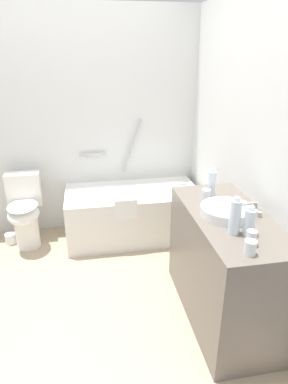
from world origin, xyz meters
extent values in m
plane|color=tan|center=(0.00, 0.00, 0.00)|extent=(3.85, 3.85, 0.00)
cube|color=silver|center=(0.00, 1.37, 1.17)|extent=(3.25, 0.10, 2.35)
cube|color=silver|center=(1.48, 0.00, 1.17)|extent=(0.10, 3.05, 2.35)
cube|color=white|center=(0.67, 0.98, 0.27)|extent=(1.41, 0.68, 0.54)
cube|color=white|center=(0.67, 0.98, 0.50)|extent=(1.16, 0.49, 0.09)
cylinder|color=#B9B9BE|center=(1.22, 0.98, 0.58)|extent=(0.09, 0.03, 0.03)
cylinder|color=#B9B9BE|center=(0.72, 1.29, 0.94)|extent=(0.23, 0.03, 0.59)
cylinder|color=#B9B9BE|center=(0.28, 1.29, 0.87)|extent=(0.30, 0.03, 0.03)
cube|color=white|center=(0.56, 0.65, 0.49)|extent=(0.22, 0.03, 0.20)
cylinder|color=white|center=(-0.45, 0.96, 0.20)|extent=(0.24, 0.24, 0.40)
ellipsoid|color=white|center=(-0.45, 0.91, 0.40)|extent=(0.32, 0.40, 0.16)
ellipsoid|color=white|center=(-0.45, 0.91, 0.49)|extent=(0.31, 0.38, 0.02)
cube|color=white|center=(-0.46, 1.14, 0.58)|extent=(0.35, 0.16, 0.36)
cylinder|color=silver|center=(-0.46, 1.14, 0.76)|extent=(0.03, 0.03, 0.01)
cube|color=#6B6056|center=(1.16, -0.32, 0.43)|extent=(0.52, 1.15, 0.86)
cylinder|color=white|center=(1.14, -0.32, 0.89)|extent=(0.35, 0.35, 0.07)
cylinder|color=#A1A1A6|center=(1.35, -0.32, 0.90)|extent=(0.02, 0.02, 0.08)
cylinder|color=#A1A1A6|center=(1.30, -0.32, 0.94)|extent=(0.10, 0.02, 0.02)
cylinder|color=#A1A1A6|center=(1.35, -0.38, 0.88)|extent=(0.03, 0.03, 0.04)
cylinder|color=#A1A1A6|center=(1.35, -0.26, 0.88)|extent=(0.03, 0.03, 0.04)
cylinder|color=silver|center=(1.15, 0.01, 0.96)|extent=(0.06, 0.06, 0.20)
cylinder|color=white|center=(1.15, 0.01, 1.07)|extent=(0.03, 0.03, 0.02)
cylinder|color=silver|center=(1.17, -0.59, 0.94)|extent=(0.07, 0.07, 0.17)
cylinder|color=white|center=(1.17, -0.59, 1.04)|extent=(0.04, 0.04, 0.02)
cylinder|color=silver|center=(1.08, -0.56, 0.97)|extent=(0.07, 0.07, 0.22)
cylinder|color=white|center=(1.08, -0.56, 1.09)|extent=(0.04, 0.04, 0.02)
cylinder|color=white|center=(1.12, -0.71, 0.91)|extent=(0.06, 0.06, 0.10)
cylinder|color=white|center=(1.09, -0.05, 0.90)|extent=(0.07, 0.07, 0.09)
cylinder|color=white|center=(1.07, -0.80, 0.90)|extent=(0.07, 0.07, 0.09)
cylinder|color=white|center=(-0.65, 1.04, 0.06)|extent=(0.11, 0.11, 0.11)
camera|label=1|loc=(0.22, -2.24, 1.90)|focal=31.04mm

